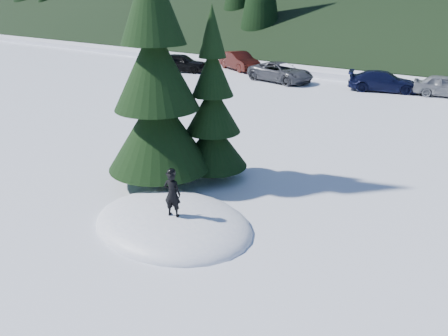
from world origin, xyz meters
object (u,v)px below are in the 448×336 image
Objects in this scene: car_2 at (281,72)px; spruce_tall at (156,78)px; car_1 at (239,61)px; car_4 at (447,86)px; spruce_short at (213,115)px; child_skier at (172,194)px; car_3 at (383,81)px; car_0 at (181,63)px.

spruce_tall is at bearing -151.52° from car_2.
car_1 is 0.91× the size of car_2.
car_1 is 15.44m from car_4.
spruce_short is 4.54× the size of child_skier.
child_skier reaches higher than car_3.
car_1 is 1.16× the size of car_4.
car_4 is (18.49, 2.80, -0.07)m from car_0.
spruce_short is 22.20m from car_1.
child_skier is at bearing -146.94° from car_2.
spruce_short is 21.44m from car_0.
car_2 is (-8.40, 19.49, -0.41)m from child_skier.
car_3 is 1.15× the size of car_4.
spruce_tall is 21.89m from car_0.
child_skier is at bearing -159.61° from car_0.
child_skier is 20.66m from car_3.
spruce_short is 17.21m from car_3.
car_2 is 1.28× the size of car_4.
car_4 is at bearing -112.45° from child_skier.
car_0 is at bearing 106.76° from car_2.
car_1 is at bearing 123.34° from spruce_short.
car_0 is (-15.24, 15.02, -1.40)m from spruce_short.
spruce_tall is at bearing -160.84° from car_0.
spruce_short is (1.00, 1.40, -1.22)m from spruce_tall.
spruce_tall is at bearing -57.20° from child_skier.
car_0 is 0.97× the size of car_3.
spruce_short reaches higher than car_1.
car_1 is (3.07, 3.49, 0.01)m from car_0.
car_3 is at bearing -103.75° from car_0.
car_3 is at bearing 87.60° from spruce_tall.
car_3 is at bearing 90.35° from car_4.
car_1 is at bearing 65.46° from car_3.
spruce_short is 17.53m from car_2.
car_1 reaches higher than car_4.
car_1 reaches higher than car_0.
child_skier is 0.32× the size of car_4.
child_skier reaches higher than car_4.
car_1 reaches higher than car_3.
spruce_short is at bearing 162.74° from car_3.
car_4 is (15.43, -0.69, -0.08)m from car_1.
car_1 is (-11.18, 19.91, -2.61)m from spruce_tall.
spruce_tall is 2.09× the size of car_0.
spruce_tall reaches higher than spruce_short.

